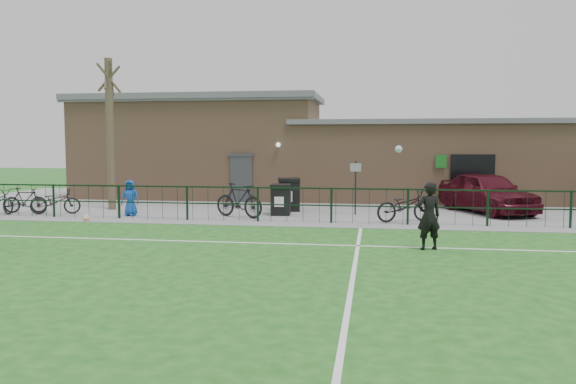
# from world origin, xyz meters

# --- Properties ---
(ground) EXTENTS (90.00, 90.00, 0.00)m
(ground) POSITION_xyz_m (0.00, 0.00, 0.00)
(ground) COLOR #1A5519
(ground) RESTS_ON ground
(paving_strip) EXTENTS (34.00, 13.00, 0.02)m
(paving_strip) POSITION_xyz_m (0.00, 13.50, 0.01)
(paving_strip) COLOR gray
(paving_strip) RESTS_ON ground
(pitch_line_touch) EXTENTS (28.00, 0.10, 0.01)m
(pitch_line_touch) POSITION_xyz_m (0.00, 7.80, 0.00)
(pitch_line_touch) COLOR white
(pitch_line_touch) RESTS_ON ground
(pitch_line_mid) EXTENTS (28.00, 0.10, 0.01)m
(pitch_line_mid) POSITION_xyz_m (0.00, 4.00, 0.00)
(pitch_line_mid) COLOR white
(pitch_line_mid) RESTS_ON ground
(pitch_line_perp) EXTENTS (0.10, 16.00, 0.01)m
(pitch_line_perp) POSITION_xyz_m (2.00, 0.00, 0.00)
(pitch_line_perp) COLOR white
(pitch_line_perp) RESTS_ON ground
(perimeter_fence) EXTENTS (28.00, 0.10, 1.20)m
(perimeter_fence) POSITION_xyz_m (0.00, 8.00, 0.60)
(perimeter_fence) COLOR black
(perimeter_fence) RESTS_ON ground
(bare_tree) EXTENTS (0.30, 0.30, 6.00)m
(bare_tree) POSITION_xyz_m (-8.00, 10.50, 3.00)
(bare_tree) COLOR #493B2C
(bare_tree) RESTS_ON ground
(wheelie_bin_left) EXTENTS (0.96, 1.04, 1.20)m
(wheelie_bin_left) POSITION_xyz_m (-0.91, 11.16, 0.62)
(wheelie_bin_left) COLOR black
(wheelie_bin_left) RESTS_ON paving_strip
(wheelie_bin_right) EXTENTS (0.75, 0.84, 1.05)m
(wheelie_bin_right) POSITION_xyz_m (-1.01, 9.84, 0.55)
(wheelie_bin_right) COLOR black
(wheelie_bin_right) RESTS_ON paving_strip
(sign_post) EXTENTS (0.07, 0.07, 2.00)m
(sign_post) POSITION_xyz_m (1.72, 10.29, 1.02)
(sign_post) COLOR black
(sign_post) RESTS_ON paving_strip
(car_maroon) EXTENTS (3.61, 4.98, 1.57)m
(car_maroon) POSITION_xyz_m (6.66, 11.67, 0.81)
(car_maroon) COLOR #470C18
(car_maroon) RESTS_ON paving_strip
(bicycle_b) EXTENTS (1.67, 0.84, 0.97)m
(bicycle_b) POSITION_xyz_m (-10.72, 8.89, 0.50)
(bicycle_b) COLOR black
(bicycle_b) RESTS_ON paving_strip
(bicycle_c) EXTENTS (1.91, 1.18, 0.95)m
(bicycle_c) POSITION_xyz_m (-9.40, 8.76, 0.49)
(bicycle_c) COLOR black
(bicycle_c) RESTS_ON paving_strip
(bicycle_d) EXTENTS (2.10, 1.37, 1.23)m
(bicycle_d) POSITION_xyz_m (-2.37, 8.89, 0.64)
(bicycle_d) COLOR black
(bicycle_d) RESTS_ON paving_strip
(bicycle_e) EXTENTS (2.17, 1.52, 1.08)m
(bicycle_e) POSITION_xyz_m (3.44, 8.67, 0.56)
(bicycle_e) COLOR black
(bicycle_e) RESTS_ON paving_strip
(spectator_child) EXTENTS (0.67, 0.46, 1.31)m
(spectator_child) POSITION_xyz_m (-6.40, 8.71, 0.68)
(spectator_child) COLOR #1248A9
(spectator_child) RESTS_ON paving_strip
(goalkeeper_kick) EXTENTS (1.10, 3.72, 2.60)m
(goalkeeper_kick) POSITION_xyz_m (3.75, 3.84, 0.89)
(goalkeeper_kick) COLOR black
(goalkeeper_kick) RESTS_ON ground
(ball_ground) EXTENTS (0.23, 0.23, 0.23)m
(ball_ground) POSITION_xyz_m (-7.33, 7.20, 0.12)
(ball_ground) COLOR white
(ball_ground) RESTS_ON ground
(clubhouse) EXTENTS (24.25, 5.40, 4.96)m
(clubhouse) POSITION_xyz_m (-0.88, 16.50, 2.22)
(clubhouse) COLOR #9E7858
(clubhouse) RESTS_ON ground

